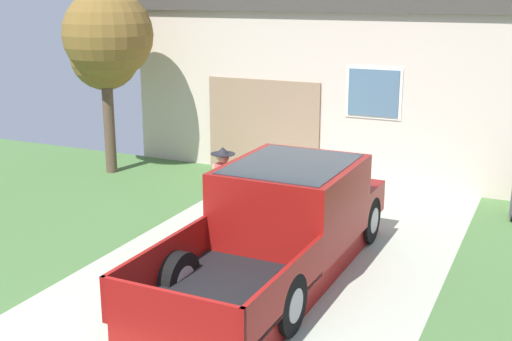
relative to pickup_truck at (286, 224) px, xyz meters
name	(u,v)px	position (x,y,z in m)	size (l,w,h in m)	color
pickup_truck	(286,224)	(0.00, 0.00, 0.00)	(2.04, 5.55, 1.64)	maroon
person_with_hat	(223,192)	(-1.34, 0.53, 0.19)	(0.48, 0.41, 1.69)	#333842
handbag	(217,242)	(-1.34, 0.28, -0.61)	(0.36, 0.16, 0.42)	#232328
house_with_garage	(366,69)	(-1.12, 8.27, 1.44)	(10.26, 6.61, 4.32)	beige
front_yard_tree	(107,43)	(-5.85, 3.55, 2.29)	(2.12, 2.05, 4.23)	brown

